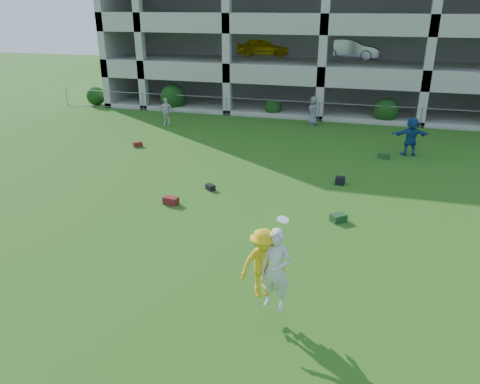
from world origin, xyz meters
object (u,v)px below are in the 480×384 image
(bystander_b, at_px, (166,112))
(frisbee_contest, at_px, (267,265))
(crate_d, at_px, (340,181))
(bystander_d, at_px, (411,136))
(bystander_c, at_px, (313,111))
(parking_garage, at_px, (337,15))

(bystander_b, relative_size, frisbee_contest, 0.75)
(crate_d, bearing_deg, bystander_d, 59.51)
(bystander_b, xyz_separation_m, frisbee_contest, (9.91, -16.53, 0.58))
(bystander_b, distance_m, frisbee_contest, 19.28)
(bystander_c, bearing_deg, parking_garage, 153.20)
(bystander_b, relative_size, parking_garage, 0.05)
(frisbee_contest, bearing_deg, bystander_c, 94.34)
(bystander_c, relative_size, bystander_d, 0.91)
(crate_d, height_order, parking_garage, parking_garage)
(bystander_b, bearing_deg, bystander_c, 7.65)
(bystander_b, bearing_deg, parking_garage, 45.95)
(bystander_d, relative_size, frisbee_contest, 0.86)
(bystander_b, distance_m, crate_d, 13.07)
(frisbee_contest, bearing_deg, crate_d, 84.06)
(bystander_c, bearing_deg, bystander_b, -99.22)
(bystander_c, relative_size, parking_garage, 0.06)
(bystander_b, bearing_deg, crate_d, -42.28)
(bystander_c, bearing_deg, bystander_d, 22.27)
(frisbee_contest, bearing_deg, bystander_b, 120.94)
(bystander_d, height_order, frisbee_contest, frisbee_contest)
(bystander_b, height_order, parking_garage, parking_garage)
(bystander_b, height_order, bystander_c, bystander_c)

